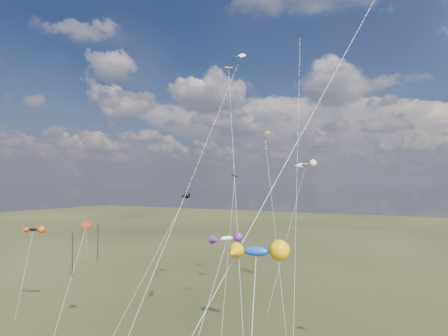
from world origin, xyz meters
The scene contains 13 objects.
utility_pole_near centered at (-38.00, 30.00, 4.09)m, with size 1.40×0.20×8.00m.
utility_pole_far centered at (-46.00, 44.00, 4.09)m, with size 1.40×0.20×8.00m.
diamond_navy_tall centered at (5.30, 29.58, 32.65)m, with size 6.35×21.86×37.90m.
diamond_black_mid centered at (-0.54, 20.79, 13.03)m, with size 5.06×13.06×18.33m.
diamond_red_low centered at (-14.51, 11.27, 10.19)m, with size 5.00×9.62×12.78m.
diamond_orange_center centered at (0.91, 18.29, 22.56)m, with size 10.26×15.95×32.20m.
parafoil_blue_white centered at (-1.73, 25.13, 33.98)m, with size 5.14×31.33×34.85m.
parafoil_tricolor centered at (-0.23, 30.82, 24.38)m, with size 9.01×14.06×25.11m.
novelty_black_orange centered at (-28.45, 14.78, 10.77)m, with size 4.77×5.80×11.29m.
novelty_orange_black centered at (-6.86, 20.39, 15.58)m, with size 3.73×12.05×16.14m.
novelty_white_purple centered at (5.23, 8.72, 12.53)m, with size 1.98×9.71×13.00m.
novelty_redwhite_stripe centered at (2.91, 39.66, 20.10)m, with size 3.87×13.56×20.83m.
novelty_blue_yellow centered at (14.45, -6.10, 14.41)m, with size 3.76×8.87×14.99m.
Camera 1 is at (21.29, -21.73, 17.43)m, focal length 32.00 mm.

